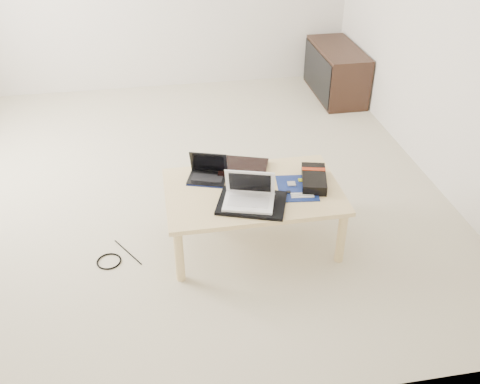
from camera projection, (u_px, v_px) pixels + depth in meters
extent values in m
plane|color=beige|center=(172.00, 185.00, 4.13)|extent=(4.00, 4.00, 0.00)
cube|color=silver|center=(188.00, 188.00, 1.72)|extent=(4.00, 0.10, 2.60)
cube|color=silver|center=(456.00, 0.00, 3.70)|extent=(0.10, 4.00, 2.60)
cube|color=#E0BF87|center=(253.00, 191.00, 3.36)|extent=(1.10, 0.70, 0.03)
cylinder|color=#E0BF87|center=(179.00, 256.00, 3.15)|extent=(0.06, 0.06, 0.37)
cylinder|color=#E0BF87|center=(341.00, 237.00, 3.29)|extent=(0.06, 0.06, 0.37)
cylinder|color=#E0BF87|center=(172.00, 199.00, 3.64)|extent=(0.06, 0.06, 0.37)
cylinder|color=#E0BF87|center=(314.00, 185.00, 3.78)|extent=(0.06, 0.06, 0.37)
cube|color=#331E15|center=(336.00, 72.00, 5.43)|extent=(0.40, 0.90, 0.50)
cube|color=black|center=(317.00, 73.00, 5.40)|extent=(0.02, 0.86, 0.44)
cube|color=black|center=(244.00, 168.00, 3.54)|extent=(0.37, 0.34, 0.03)
cube|color=black|center=(207.00, 179.00, 3.44)|extent=(0.28, 0.23, 0.01)
cube|color=black|center=(207.00, 178.00, 3.43)|extent=(0.22, 0.15, 0.00)
cube|color=black|center=(205.00, 183.00, 3.38)|extent=(0.06, 0.04, 0.00)
cube|color=black|center=(209.00, 162.00, 3.44)|extent=(0.25, 0.13, 0.16)
cube|color=black|center=(209.00, 163.00, 3.44)|extent=(0.21, 0.10, 0.13)
cube|color=#0C1644|center=(205.00, 186.00, 3.37)|extent=(0.23, 0.09, 0.01)
cube|color=black|center=(246.00, 184.00, 3.39)|extent=(0.27, 0.23, 0.01)
cube|color=white|center=(246.00, 184.00, 3.38)|extent=(0.22, 0.18, 0.00)
cube|color=#ABACB0|center=(269.00, 188.00, 3.34)|extent=(0.05, 0.22, 0.02)
cube|color=gray|center=(269.00, 187.00, 3.34)|extent=(0.04, 0.18, 0.00)
cube|color=black|center=(252.00, 203.00, 3.21)|extent=(0.48, 0.41, 0.02)
cube|color=white|center=(249.00, 202.00, 3.18)|extent=(0.34, 0.28, 0.01)
cube|color=silver|center=(249.00, 202.00, 3.17)|extent=(0.26, 0.18, 0.00)
cube|color=white|center=(247.00, 209.00, 3.11)|extent=(0.07, 0.05, 0.00)
cube|color=white|center=(250.00, 182.00, 3.18)|extent=(0.30, 0.16, 0.19)
cube|color=black|center=(250.00, 183.00, 3.18)|extent=(0.26, 0.13, 0.15)
cube|color=#0D1A54|center=(297.00, 188.00, 3.36)|extent=(0.27, 0.33, 0.01)
cube|color=#ABACB0|center=(291.00, 184.00, 3.38)|extent=(0.06, 0.06, 0.01)
cube|color=yellow|center=(306.00, 179.00, 3.43)|extent=(0.10, 0.02, 0.01)
cube|color=yellow|center=(306.00, 181.00, 3.42)|extent=(0.10, 0.02, 0.01)
cube|color=silver|center=(302.00, 193.00, 3.29)|extent=(0.14, 0.03, 0.01)
cube|color=silver|center=(302.00, 195.00, 3.28)|extent=(0.14, 0.03, 0.01)
cube|color=silver|center=(303.00, 197.00, 3.26)|extent=(0.14, 0.03, 0.01)
cube|color=black|center=(289.00, 192.00, 3.31)|extent=(0.03, 0.03, 0.01)
cube|color=black|center=(314.00, 179.00, 3.39)|extent=(0.22, 0.33, 0.06)
cube|color=maroon|center=(314.00, 169.00, 3.43)|extent=(0.16, 0.07, 0.00)
torus|color=black|center=(242.00, 198.00, 3.26)|extent=(0.12, 0.12, 0.01)
torus|color=black|center=(109.00, 261.00, 3.38)|extent=(0.17, 0.17, 0.01)
cylinder|color=black|center=(128.00, 252.00, 3.45)|extent=(0.17, 0.27, 0.01)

